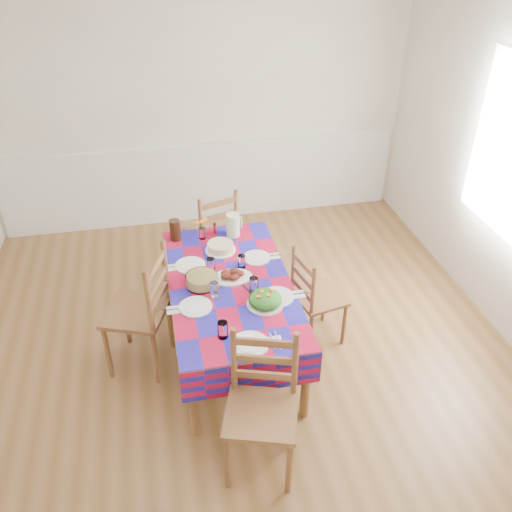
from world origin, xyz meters
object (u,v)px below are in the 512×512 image
(chair_far, at_px, (213,234))
(chair_left, at_px, (142,312))
(tea_pitcher, at_px, (175,230))
(dining_table, at_px, (230,291))
(chair_near, at_px, (262,408))
(meat_platter, at_px, (232,276))
(green_pitcher, at_px, (233,225))
(chair_right, at_px, (315,298))

(chair_far, distance_m, chair_left, 1.32)
(tea_pitcher, relative_size, chair_left, 0.18)
(dining_table, distance_m, chair_near, 1.10)
(dining_table, bearing_deg, chair_far, 89.29)
(tea_pitcher, relative_size, chair_far, 0.20)
(chair_far, xyz_separation_m, chair_left, (-0.70, -1.11, 0.05))
(meat_platter, bearing_deg, chair_far, 90.63)
(tea_pitcher, xyz_separation_m, chair_left, (-0.33, -0.74, -0.25))
(green_pitcher, height_order, chair_near, chair_near)
(meat_platter, height_order, green_pitcher, green_pitcher)
(chair_near, height_order, chair_right, chair_near)
(chair_far, bearing_deg, chair_right, 103.70)
(chair_left, height_order, chair_right, chair_left)
(dining_table, relative_size, chair_left, 1.65)
(meat_platter, bearing_deg, tea_pitcher, 119.78)
(green_pitcher, bearing_deg, chair_right, -51.89)
(meat_platter, bearing_deg, chair_near, -90.54)
(chair_left, xyz_separation_m, chair_right, (1.38, 0.01, -0.09))
(meat_platter, relative_size, chair_near, 0.31)
(meat_platter, bearing_deg, green_pitcher, 79.53)
(chair_far, bearing_deg, dining_table, 71.31)
(chair_far, bearing_deg, chair_near, 72.04)
(chair_far, bearing_deg, meat_platter, 72.65)
(green_pitcher, bearing_deg, chair_left, -139.37)
(tea_pitcher, relative_size, chair_right, 0.21)
(green_pitcher, xyz_separation_m, tea_pitcher, (-0.50, 0.03, -0.01))
(green_pitcher, height_order, chair_right, green_pitcher)
(tea_pitcher, height_order, chair_right, chair_right)
(green_pitcher, bearing_deg, tea_pitcher, 176.39)
(dining_table, bearing_deg, chair_near, -89.26)
(meat_platter, relative_size, chair_left, 0.30)
(dining_table, relative_size, tea_pitcher, 9.34)
(chair_far, xyz_separation_m, chair_right, (0.68, -1.10, -0.04))
(meat_platter, bearing_deg, dining_table, -112.61)
(dining_table, height_order, tea_pitcher, tea_pitcher)
(dining_table, bearing_deg, tea_pitcher, 116.14)
(green_pitcher, bearing_deg, dining_table, -101.57)
(meat_platter, distance_m, chair_near, 1.17)
(dining_table, relative_size, chair_far, 1.84)
(chair_near, distance_m, chair_right, 1.28)
(chair_near, bearing_deg, chair_right, 75.59)
(dining_table, bearing_deg, meat_platter, 67.39)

